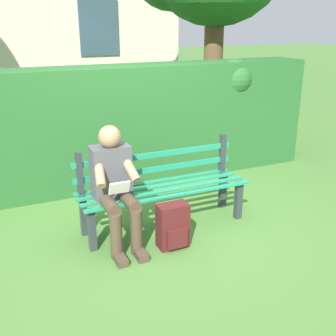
# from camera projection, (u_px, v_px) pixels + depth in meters

# --- Properties ---
(ground) EXTENTS (60.00, 60.00, 0.00)m
(ground) POSITION_uv_depth(u_px,v_px,m) (164.00, 226.00, 4.50)
(ground) COLOR #477533
(park_bench) EXTENTS (1.83, 0.50, 0.89)m
(park_bench) POSITION_uv_depth(u_px,v_px,m) (162.00, 187.00, 4.41)
(park_bench) COLOR #2D3338
(park_bench) RESTS_ON ground
(person_seated) EXTENTS (0.44, 0.73, 1.18)m
(person_seated) POSITION_uv_depth(u_px,v_px,m) (115.00, 184.00, 3.98)
(person_seated) COLOR #4C4C51
(person_seated) RESTS_ON ground
(hedge_backdrop) EXTENTS (5.45, 0.66, 1.61)m
(hedge_backdrop) POSITION_uv_depth(u_px,v_px,m) (126.00, 124.00, 5.52)
(hedge_backdrop) COLOR #265B28
(hedge_backdrop) RESTS_ON ground
(backpack) EXTENTS (0.30, 0.25, 0.45)m
(backpack) POSITION_uv_depth(u_px,v_px,m) (173.00, 226.00, 4.02)
(backpack) COLOR #4C1919
(backpack) RESTS_ON ground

